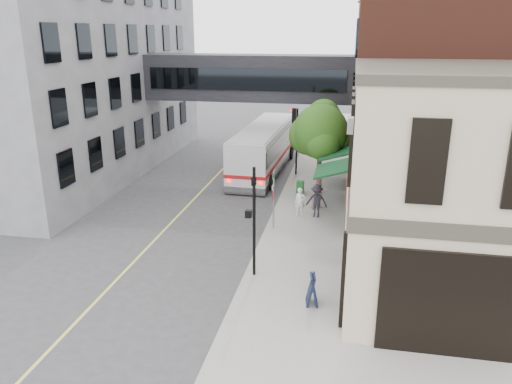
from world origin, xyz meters
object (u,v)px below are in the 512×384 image
at_px(pedestrian_c, 317,201).
at_px(sandwich_board, 312,290).
at_px(pedestrian_a, 300,202).
at_px(pedestrian_b, 319,192).
at_px(bus, 264,146).
at_px(newspaper_box, 300,188).

xyz_separation_m(pedestrian_c, sandwich_board, (0.51, -8.89, -0.31)).
xyz_separation_m(pedestrian_a, pedestrian_c, (0.87, -0.05, 0.12)).
bearing_deg(pedestrian_b, pedestrian_a, -159.98).
bearing_deg(pedestrian_c, pedestrian_a, -174.61).
bearing_deg(sandwich_board, pedestrian_a, 90.96).
distance_m(pedestrian_a, sandwich_board, 9.05).
distance_m(bus, pedestrian_c, 9.92).
xyz_separation_m(pedestrian_a, newspaper_box, (-0.36, 3.55, -0.34)).
bearing_deg(pedestrian_a, newspaper_box, 85.67).
bearing_deg(newspaper_box, pedestrian_b, -57.23).
bearing_deg(bus, sandwich_board, -74.75).
bearing_deg(bus, pedestrian_c, -64.01).
bearing_deg(pedestrian_b, newspaper_box, 85.90).
xyz_separation_m(bus, pedestrian_a, (3.46, -8.84, -0.87)).
relative_size(pedestrian_b, newspaper_box, 2.24).
bearing_deg(pedestrian_b, sandwich_board, -121.08).
height_order(newspaper_box, sandwich_board, sandwich_board).
relative_size(pedestrian_a, pedestrian_b, 0.80).
bearing_deg(bus, pedestrian_b, -59.89).
xyz_separation_m(bus, sandwich_board, (4.85, -17.78, -1.06)).
distance_m(newspaper_box, sandwich_board, 12.61).
xyz_separation_m(pedestrian_c, newspaper_box, (-1.23, 3.60, -0.46)).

